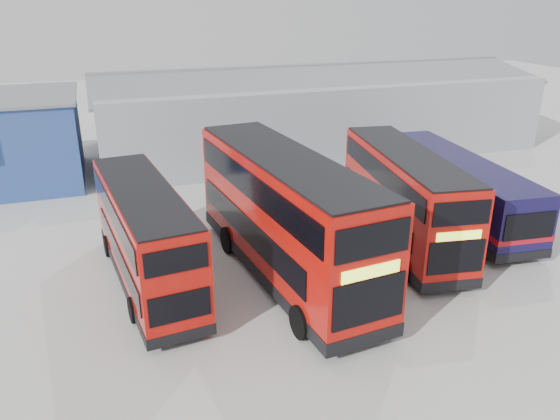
# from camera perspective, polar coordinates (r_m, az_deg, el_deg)

# --- Properties ---
(ground_plane) EXTENTS (120.00, 120.00, 0.00)m
(ground_plane) POSITION_cam_1_polar(r_m,az_deg,el_deg) (20.76, 3.45, -8.75)
(ground_plane) COLOR #A8A8A3
(ground_plane) RESTS_ON ground
(maintenance_shed) EXTENTS (30.50, 12.00, 5.89)m
(maintenance_shed) POSITION_cam_1_polar(r_m,az_deg,el_deg) (40.22, 3.40, 10.37)
(maintenance_shed) COLOR #949AA2
(maintenance_shed) RESTS_ON ground
(double_decker_left) EXTENTS (3.23, 9.52, 3.95)m
(double_decker_left) POSITION_cam_1_polar(r_m,az_deg,el_deg) (21.08, -13.82, -2.86)
(double_decker_left) COLOR #B2100A
(double_decker_left) RESTS_ON ground
(double_decker_centre) EXTENTS (4.02, 11.92, 4.95)m
(double_decker_centre) POSITION_cam_1_polar(r_m,az_deg,el_deg) (20.94, 0.54, -0.88)
(double_decker_centre) COLOR #B2100A
(double_decker_centre) RESTS_ON ground
(double_decker_right) EXTENTS (3.86, 10.21, 4.22)m
(double_decker_right) POSITION_cam_1_polar(r_m,az_deg,el_deg) (24.55, 12.79, 1.14)
(double_decker_right) COLOR #B2100A
(double_decker_right) RESTS_ON ground
(single_decker_blue) EXTENTS (3.70, 11.51, 3.07)m
(single_decker_blue) POSITION_cam_1_polar(r_m,az_deg,el_deg) (28.29, 17.82, 2.13)
(single_decker_blue) COLOR #0D0C39
(single_decker_blue) RESTS_ON ground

